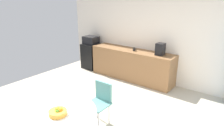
% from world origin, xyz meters
% --- Properties ---
extents(ground_plane, '(6.00, 6.00, 0.00)m').
position_xyz_m(ground_plane, '(0.00, 0.00, 0.00)').
color(ground_plane, '#B2A893').
extents(wall_back, '(6.00, 0.10, 2.60)m').
position_xyz_m(wall_back, '(0.00, 3.00, 1.30)').
color(wall_back, silver).
rests_on(wall_back, ground_plane).
extents(counter_block, '(2.57, 0.60, 0.90)m').
position_xyz_m(counter_block, '(-0.45, 2.65, 0.45)').
color(counter_block, brown).
rests_on(counter_block, ground_plane).
extents(mini_fridge, '(0.54, 0.54, 0.85)m').
position_xyz_m(mini_fridge, '(-2.08, 2.65, 0.43)').
color(mini_fridge, black).
rests_on(mini_fridge, ground_plane).
extents(microwave, '(0.48, 0.38, 0.26)m').
position_xyz_m(microwave, '(-2.08, 2.65, 0.98)').
color(microwave, black).
rests_on(microwave, mini_fridge).
extents(round_table, '(1.19, 1.19, 0.74)m').
position_xyz_m(round_table, '(0.27, -0.62, 0.61)').
color(round_table, silver).
rests_on(round_table, ground_plane).
extents(chair_teal, '(0.42, 0.42, 0.83)m').
position_xyz_m(chair_teal, '(0.26, 0.39, 0.52)').
color(chair_teal, silver).
rests_on(chair_teal, ground_plane).
extents(fruit_bowl, '(0.27, 0.27, 0.13)m').
position_xyz_m(fruit_bowl, '(0.35, -0.65, 0.78)').
color(fruit_bowl, gold).
rests_on(fruit_bowl, round_table).
extents(mug_white, '(0.13, 0.08, 0.09)m').
position_xyz_m(mug_white, '(-0.33, 2.60, 0.95)').
color(mug_white, black).
rests_on(mug_white, counter_block).
extents(mug_green, '(0.13, 0.08, 0.09)m').
position_xyz_m(mug_green, '(0.44, 2.67, 0.95)').
color(mug_green, white).
rests_on(mug_green, counter_block).
extents(coffee_maker, '(0.20, 0.24, 0.32)m').
position_xyz_m(coffee_maker, '(0.43, 2.65, 1.06)').
color(coffee_maker, black).
rests_on(coffee_maker, counter_block).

